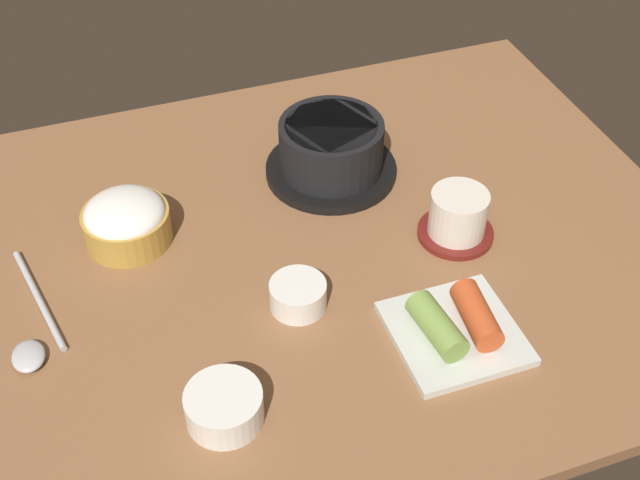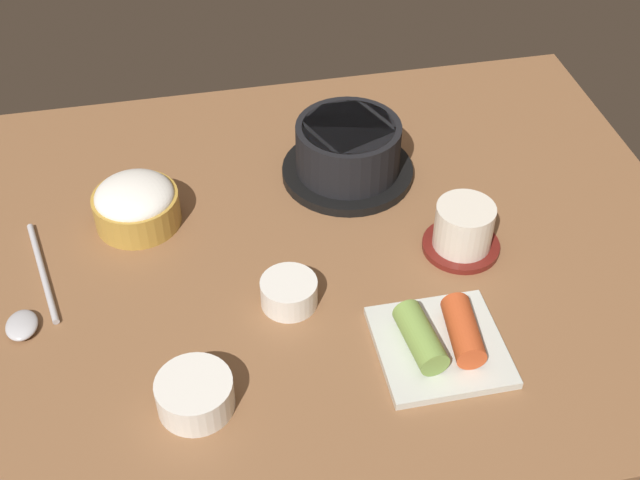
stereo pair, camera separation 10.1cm
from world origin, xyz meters
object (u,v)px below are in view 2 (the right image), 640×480
(kimchi_plate, at_px, (441,340))
(spoon, at_px, (29,306))
(rice_bowl, at_px, (136,203))
(tea_cup_with_saucer, at_px, (463,229))
(banchan_cup_center, at_px, (289,292))
(side_bowl_near, at_px, (195,394))
(stone_pot, at_px, (348,152))

(kimchi_plate, distance_m, spoon, 0.47)
(rice_bowl, xyz_separation_m, tea_cup_with_saucer, (0.39, -0.13, 0.00))
(banchan_cup_center, xyz_separation_m, side_bowl_near, (-0.12, -0.12, 0.00))
(stone_pot, xyz_separation_m, kimchi_plate, (0.03, -0.32, -0.02))
(stone_pot, distance_m, rice_bowl, 0.29)
(kimchi_plate, bearing_deg, side_bowl_near, -175.52)
(kimchi_plate, distance_m, side_bowl_near, 0.27)
(side_bowl_near, height_order, spoon, side_bowl_near)
(rice_bowl, xyz_separation_m, side_bowl_near, (0.05, -0.30, -0.01))
(tea_cup_with_saucer, bearing_deg, side_bowl_near, -153.45)
(side_bowl_near, relative_size, spoon, 0.41)
(tea_cup_with_saucer, xyz_separation_m, side_bowl_near, (-0.35, -0.17, -0.01))
(stone_pot, relative_size, rice_bowl, 1.64)
(stone_pot, height_order, banchan_cup_center, stone_pot)
(stone_pot, distance_m, banchan_cup_center, 0.25)
(banchan_cup_center, bearing_deg, rice_bowl, 132.73)
(rice_bowl, relative_size, kimchi_plate, 0.79)
(tea_cup_with_saucer, xyz_separation_m, spoon, (-0.52, 0.00, -0.03))
(banchan_cup_center, bearing_deg, tea_cup_with_saucer, 12.08)
(stone_pot, bearing_deg, tea_cup_with_saucer, -58.38)
(rice_bowl, bearing_deg, banchan_cup_center, -47.27)
(stone_pot, height_order, spoon, stone_pot)
(tea_cup_with_saucer, height_order, kimchi_plate, tea_cup_with_saucer)
(spoon, bearing_deg, side_bowl_near, -44.66)
(side_bowl_near, bearing_deg, rice_bowl, 98.56)
(banchan_cup_center, relative_size, side_bowl_near, 0.83)
(tea_cup_with_saucer, bearing_deg, spoon, 179.83)
(rice_bowl, xyz_separation_m, banchan_cup_center, (0.17, -0.18, -0.01))
(tea_cup_with_saucer, relative_size, banchan_cup_center, 1.45)
(side_bowl_near, bearing_deg, stone_pot, 55.12)
(tea_cup_with_saucer, distance_m, side_bowl_near, 0.39)
(kimchi_plate, bearing_deg, tea_cup_with_saucer, 63.55)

